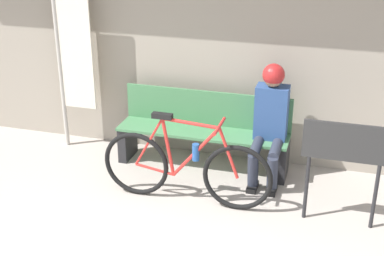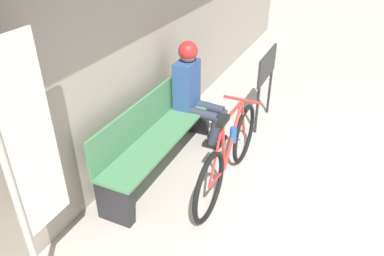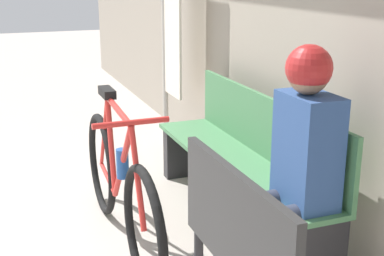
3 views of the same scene
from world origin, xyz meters
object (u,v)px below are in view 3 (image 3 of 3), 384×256
at_px(person_seated, 292,154).
at_px(signboard, 234,248).
at_px(bicycle, 119,187).
at_px(park_bench_near, 243,163).
at_px(banner_pole, 170,23).

relative_size(person_seated, signboard, 1.26).
bearing_deg(bicycle, person_seated, 45.74).
distance_m(park_bench_near, person_seated, 0.81).
xyz_separation_m(banner_pole, signboard, (3.11, -0.84, -0.42)).
distance_m(banner_pole, signboard, 3.25).
height_order(park_bench_near, signboard, signboard).
distance_m(bicycle, person_seated, 1.07).
xyz_separation_m(bicycle, signboard, (1.48, 0.04, 0.37)).
relative_size(person_seated, banner_pole, 0.65).
xyz_separation_m(park_bench_near, signboard, (1.52, -0.79, 0.33)).
bearing_deg(park_bench_near, banner_pole, 178.19).
bearing_deg(bicycle, signboard, 1.41).
height_order(park_bench_near, person_seated, person_seated).
bearing_deg(bicycle, banner_pole, 151.76).
relative_size(park_bench_near, banner_pole, 0.98).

